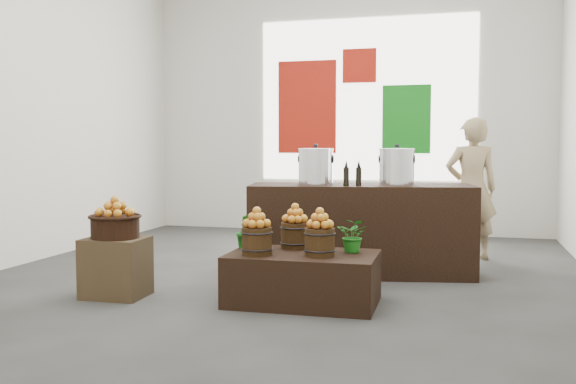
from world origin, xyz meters
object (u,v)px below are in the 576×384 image
(counter, at_px, (361,230))
(wicker_basket, at_px, (115,227))
(shopper, at_px, (471,189))
(display_table, at_px, (303,278))
(crate, at_px, (116,267))
(stock_pot_center, at_px, (397,168))
(stock_pot_left, at_px, (316,167))

(counter, bearing_deg, wicker_basket, -152.02)
(wicker_basket, xyz_separation_m, shopper, (3.01, 2.73, 0.21))
(wicker_basket, bearing_deg, display_table, 6.75)
(crate, bearing_deg, wicker_basket, 0.00)
(crate, relative_size, wicker_basket, 1.25)
(wicker_basket, height_order, stock_pot_center, stock_pot_center)
(counter, xyz_separation_m, shopper, (1.10, 1.20, 0.36))
(wicker_basket, relative_size, stock_pot_center, 1.19)
(crate, bearing_deg, stock_pot_center, 35.35)
(display_table, height_order, shopper, shopper)
(display_table, bearing_deg, wicker_basket, -174.26)
(display_table, relative_size, stock_pot_center, 3.53)
(display_table, distance_m, shopper, 2.95)
(wicker_basket, xyz_separation_m, counter, (1.91, 1.54, -0.15))
(wicker_basket, distance_m, stock_pot_left, 2.11)
(crate, relative_size, display_table, 0.42)
(stock_pot_left, xyz_separation_m, stock_pot_center, (0.80, 0.15, 0.00))
(display_table, bearing_deg, crate, -174.26)
(crate, xyz_separation_m, shopper, (3.01, 2.73, 0.56))
(stock_pot_left, bearing_deg, counter, 10.85)
(crate, distance_m, display_table, 1.65)
(display_table, height_order, counter, counter)
(display_table, relative_size, counter, 0.54)
(stock_pot_left, distance_m, stock_pot_center, 0.82)
(counter, height_order, stock_pot_center, stock_pot_center)
(display_table, bearing_deg, shopper, 60.56)
(stock_pot_center, xyz_separation_m, shopper, (0.75, 1.13, -0.28))
(display_table, height_order, stock_pot_left, stock_pot_left)
(crate, height_order, stock_pot_center, stock_pot_center)
(counter, relative_size, stock_pot_center, 6.47)
(wicker_basket, relative_size, display_table, 0.34)
(stock_pot_center, bearing_deg, shopper, 56.48)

